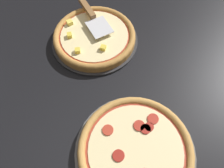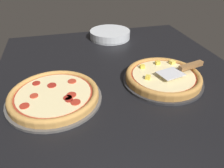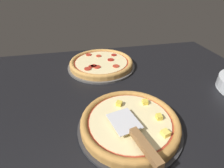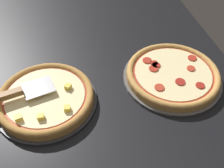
# 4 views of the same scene
# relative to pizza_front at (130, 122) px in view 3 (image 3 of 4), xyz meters

# --- Properties ---
(ground_plane) EXTENTS (1.52, 1.10, 0.04)m
(ground_plane) POSITION_rel_pizza_front_xyz_m (-0.05, 0.16, -0.04)
(ground_plane) COLOR black
(pizza_pan_front) EXTENTS (0.34, 0.34, 0.01)m
(pizza_pan_front) POSITION_rel_pizza_front_xyz_m (-0.00, 0.00, -0.02)
(pizza_pan_front) COLOR #2D2D30
(pizza_pan_front) RESTS_ON ground_plane
(pizza_front) EXTENTS (0.32, 0.32, 0.04)m
(pizza_front) POSITION_rel_pizza_front_xyz_m (0.00, 0.00, 0.00)
(pizza_front) COLOR #B77F3D
(pizza_front) RESTS_ON pizza_pan_front
(pizza_pan_back) EXTENTS (0.35, 0.35, 0.01)m
(pizza_pan_back) POSITION_rel_pizza_front_xyz_m (-0.02, 0.45, -0.02)
(pizza_pan_back) COLOR #565451
(pizza_pan_back) RESTS_ON ground_plane
(pizza_back) EXTENTS (0.33, 0.33, 0.03)m
(pizza_back) POSITION_rel_pizza_front_xyz_m (-0.02, 0.45, -0.00)
(pizza_back) COLOR #C68E47
(pizza_back) RESTS_ON pizza_pan_back
(serving_spatula) EXTENTS (0.10, 0.22, 0.02)m
(serving_spatula) POSITION_rel_pizza_front_xyz_m (-0.01, -0.10, 0.03)
(serving_spatula) COLOR silver
(serving_spatula) RESTS_ON pizza_front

